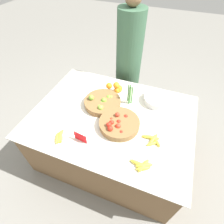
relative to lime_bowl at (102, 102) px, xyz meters
The scene contains 12 objects.
ground_plane 0.71m from the lime_bowl, 36.11° to the right, with size 12.00×12.00×0.00m, color gray.
market_table 0.40m from the lime_bowl, 36.11° to the right, with size 1.58×1.19×0.65m.
lime_bowl is the anchor object (origin of this frame).
tomato_basket 0.33m from the lime_bowl, 39.24° to the right, with size 0.38×0.38×0.10m.
orange_pile 0.26m from the lime_bowl, 75.96° to the left, with size 0.18×0.12×0.12m.
metal_bowl 0.58m from the lime_bowl, 25.60° to the left, with size 0.29×0.29×0.07m.
price_sign 0.49m from the lime_bowl, 89.44° to the right, with size 0.12×0.02×0.10m.
veg_bundle 0.30m from the lime_bowl, 27.92° to the left, with size 0.06×0.06×0.22m.
banana_bunch_back_center 0.56m from the lime_bowl, 109.42° to the right, with size 0.11×0.17×0.03m.
banana_bunch_front_right 0.65m from the lime_bowl, 23.84° to the right, with size 0.19×0.17×0.03m.
banana_bunch_front_center 0.78m from the lime_bowl, 43.17° to the right, with size 0.19×0.14×0.03m.
vendor_person 0.75m from the lime_bowl, 86.29° to the left, with size 0.32×0.32×1.55m.
Camera 1 is at (0.42, -1.09, 1.93)m, focal length 28.00 mm.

